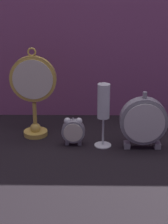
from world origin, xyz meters
TOP-DOWN VIEW (x-y plane):
  - ground_plane at (0.00, 0.00)m, footprint 4.00×4.00m
  - fabric_backdrop_drape at (0.00, 0.33)m, footprint 1.63×0.01m
  - pocket_watch_on_stand at (-0.17, 0.12)m, footprint 0.16×0.08m
  - alarm_clock_twin_bell at (-0.03, 0.04)m, footprint 0.08×0.03m
  - mantel_clock_silver at (0.19, 0.02)m, footprint 0.15×0.04m
  - champagne_flute at (0.06, 0.04)m, footprint 0.06×0.06m

SIDE VIEW (x-z plane):
  - ground_plane at x=0.00m, z-range 0.00..0.00m
  - alarm_clock_twin_bell at x=-0.03m, z-range 0.01..0.10m
  - mantel_clock_silver at x=0.19m, z-range 0.00..0.19m
  - champagne_flute at x=0.06m, z-range 0.03..0.24m
  - pocket_watch_on_stand at x=-0.17m, z-range 0.00..0.31m
  - fabric_backdrop_drape at x=0.00m, z-range 0.00..0.62m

